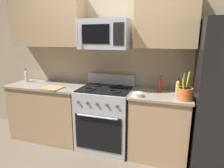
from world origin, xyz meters
TOP-DOWN VIEW (x-y plane):
  - wall_back at (0.00, 1.03)m, footprint 8.00×0.10m
  - counter_left at (-0.99, 0.66)m, footprint 1.20×0.61m
  - range_oven at (-0.00, 0.66)m, footprint 0.76×0.65m
  - counter_right at (0.79, 0.66)m, footprint 0.79×0.61m
  - microwave at (-0.00, 0.69)m, footprint 0.68×0.44m
  - upper_cabinets_left at (-1.00, 0.81)m, footprint 1.19×0.34m
  - upper_cabinets_right at (0.79, 0.81)m, footprint 0.78×0.34m
  - utensil_crock at (1.07, 0.50)m, footprint 0.18×0.18m
  - cutting_board at (-0.78, 0.48)m, footprint 0.32×0.27m
  - bottle_vinegar at (-1.44, 0.74)m, footprint 0.06×0.06m
  - bottle_hot_sauce at (0.76, 0.79)m, footprint 0.05×0.05m
  - bottle_oil at (1.00, 0.79)m, footprint 0.06×0.06m
  - prep_bowl at (0.51, 0.47)m, footprint 0.14×0.14m

SIDE VIEW (x-z plane):
  - counter_left at x=-0.99m, z-range 0.00..0.91m
  - counter_right at x=0.79m, z-range 0.00..0.91m
  - range_oven at x=0.00m, z-range -0.07..1.02m
  - cutting_board at x=-0.78m, z-range 0.91..0.93m
  - prep_bowl at x=0.51m, z-range 0.91..0.96m
  - utensil_crock at x=1.07m, z-range 0.82..1.16m
  - bottle_oil at x=1.00m, z-range 0.90..1.10m
  - bottle_vinegar at x=-1.44m, z-range 0.90..1.12m
  - bottle_hot_sauce at x=0.76m, z-range 0.90..1.13m
  - wall_back at x=0.00m, z-range 0.00..2.60m
  - microwave at x=0.00m, z-range 1.49..1.88m
  - upper_cabinets_left at x=-1.00m, z-range 1.51..2.24m
  - upper_cabinets_right at x=0.79m, z-range 1.51..2.24m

